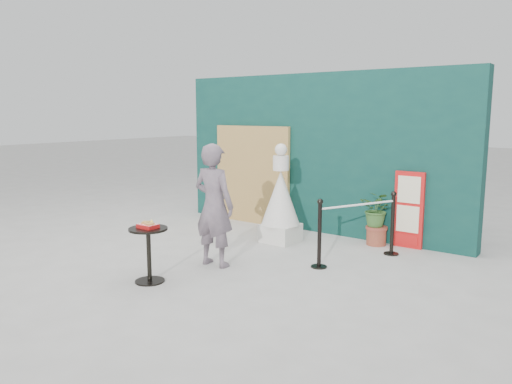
# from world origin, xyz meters

# --- Properties ---
(ground) EXTENTS (60.00, 60.00, 0.00)m
(ground) POSITION_xyz_m (0.00, 0.00, 0.00)
(ground) COLOR #ADAAA5
(ground) RESTS_ON ground
(back_wall) EXTENTS (6.00, 0.30, 3.00)m
(back_wall) POSITION_xyz_m (0.00, 3.15, 1.50)
(back_wall) COLOR #0A312D
(back_wall) RESTS_ON ground
(bamboo_fence) EXTENTS (1.80, 0.08, 2.00)m
(bamboo_fence) POSITION_xyz_m (-1.40, 2.94, 1.00)
(bamboo_fence) COLOR tan
(bamboo_fence) RESTS_ON ground
(woman) EXTENTS (0.69, 0.48, 1.83)m
(woman) POSITION_xyz_m (-0.07, 0.25, 0.92)
(woman) COLOR slate
(woman) RESTS_ON ground
(menu_board) EXTENTS (0.50, 0.07, 1.30)m
(menu_board) POSITION_xyz_m (1.90, 2.95, 0.65)
(menu_board) COLOR red
(menu_board) RESTS_ON ground
(statue) EXTENTS (0.68, 0.68, 1.74)m
(statue) POSITION_xyz_m (-0.05, 1.99, 0.71)
(statue) COLOR silver
(statue) RESTS_ON ground
(cafe_table) EXTENTS (0.52, 0.52, 0.75)m
(cafe_table) POSITION_xyz_m (-0.28, -0.84, 0.50)
(cafe_table) COLOR black
(cafe_table) RESTS_ON ground
(food_basket) EXTENTS (0.26, 0.19, 0.11)m
(food_basket) POSITION_xyz_m (-0.28, -0.84, 0.79)
(food_basket) COLOR #AE1212
(food_basket) RESTS_ON cafe_table
(planter) EXTENTS (0.55, 0.48, 0.94)m
(planter) POSITION_xyz_m (1.41, 2.80, 0.54)
(planter) COLOR brown
(planter) RESTS_ON ground
(stanchion_barrier) EXTENTS (0.84, 1.54, 1.03)m
(stanchion_barrier) POSITION_xyz_m (1.54, 1.74, 0.49)
(stanchion_barrier) COLOR black
(stanchion_barrier) RESTS_ON ground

